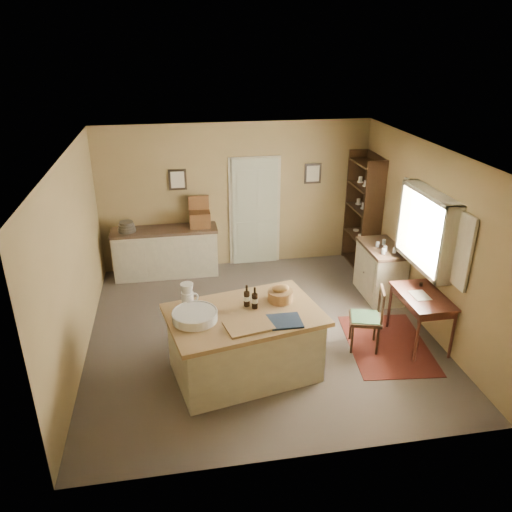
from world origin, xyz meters
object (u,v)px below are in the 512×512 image
Objects in this scene: desk_chair at (365,319)px; right_cabinet at (380,271)px; work_island at (244,342)px; sideboard at (166,250)px; shelving_unit at (365,212)px; writing_desk at (422,301)px.

right_cabinet is at bearing 76.74° from desk_chair.
work_island reaches higher than desk_chair.
sideboard is at bearing 95.22° from work_island.
desk_chair is 0.43× the size of shelving_unit.
work_island is 1.11× the size of sideboard.
shelving_unit is at bearing -3.10° from sideboard.
writing_desk is 1.46m from right_cabinet.
work_island is at bearing -145.98° from right_cabinet.
work_island is 0.98× the size of shelving_unit.
writing_desk is (3.54, -2.88, 0.19)m from sideboard.
shelving_unit is at bearing 86.67° from writing_desk.
sideboard is 4.57m from writing_desk.
sideboard is at bearing 140.92° from writing_desk.
writing_desk is at bearing -93.33° from shelving_unit.
work_island is 3.31m from sideboard.
right_cabinet is (2.58, 1.74, -0.02)m from work_island.
writing_desk is 2.71m from shelving_unit.
desk_chair is (-0.82, 0.01, -0.21)m from writing_desk.
work_island is at bearing -73.15° from sideboard.
work_island reaches higher than writing_desk.
work_island is 4.08m from shelving_unit.
shelving_unit is at bearing 35.72° from work_island.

